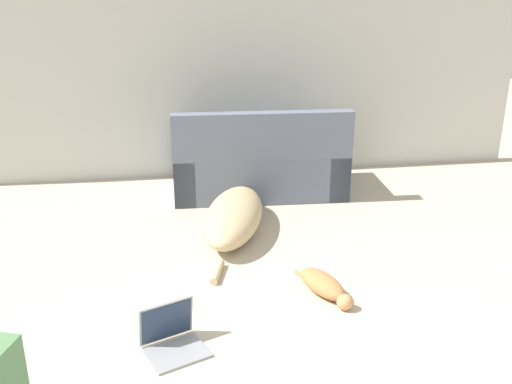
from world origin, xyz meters
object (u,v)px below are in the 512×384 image
at_px(dog, 234,215).
at_px(cat, 324,285).
at_px(couch, 259,165).
at_px(laptop_open, 171,334).

xyz_separation_m(dog, cat, (0.47, -1.13, -0.08)).
bearing_deg(couch, laptop_open, 72.71).
distance_m(dog, cat, 1.23).
bearing_deg(laptop_open, couch, 47.66).
bearing_deg(couch, cat, 96.25).
height_order(couch, laptop_open, couch).
bearing_deg(cat, dog, -178.43).
xyz_separation_m(cat, laptop_open, (-1.04, -0.44, 0.02)).
bearing_deg(laptop_open, cat, 0.93).
relative_size(couch, laptop_open, 4.09).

